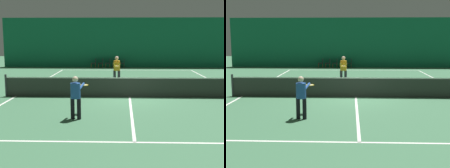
% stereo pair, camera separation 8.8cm
% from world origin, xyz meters
% --- Properties ---
extents(ground_plane, '(60.00, 60.00, 0.00)m').
position_xyz_m(ground_plane, '(0.00, 0.00, 0.00)').
color(ground_plane, '#3D704C').
extents(backdrop_curtain, '(23.00, 0.12, 4.56)m').
position_xyz_m(backdrop_curtain, '(0.00, 14.45, 2.28)').
color(backdrop_curtain, '#146042').
rests_on(backdrop_curtain, ground).
extents(court_line_baseline_far, '(11.00, 0.10, 0.00)m').
position_xyz_m(court_line_baseline_far, '(0.00, 11.90, 0.00)').
color(court_line_baseline_far, white).
rests_on(court_line_baseline_far, ground).
extents(court_line_service_far, '(8.25, 0.10, 0.00)m').
position_xyz_m(court_line_service_far, '(0.00, 6.40, 0.00)').
color(court_line_service_far, white).
rests_on(court_line_service_far, ground).
extents(court_line_service_near, '(8.25, 0.10, 0.00)m').
position_xyz_m(court_line_service_near, '(0.00, -6.40, 0.00)').
color(court_line_service_near, white).
rests_on(court_line_service_near, ground).
extents(court_line_sideline_left, '(0.10, 23.80, 0.00)m').
position_xyz_m(court_line_sideline_left, '(-5.50, 0.00, 0.00)').
color(court_line_sideline_left, white).
rests_on(court_line_sideline_left, ground).
extents(court_line_centre, '(0.10, 12.80, 0.00)m').
position_xyz_m(court_line_centre, '(0.00, 0.00, 0.00)').
color(court_line_centre, white).
rests_on(court_line_centre, ground).
extents(tennis_net, '(12.00, 0.10, 1.07)m').
position_xyz_m(tennis_net, '(0.00, 0.00, 0.51)').
color(tennis_net, '#2D332D').
rests_on(tennis_net, ground).
extents(player_near, '(0.59, 1.32, 1.51)m').
position_xyz_m(player_near, '(-1.96, -3.98, 0.88)').
color(player_near, black).
rests_on(player_near, ground).
extents(player_far, '(0.43, 1.37, 1.69)m').
position_xyz_m(player_far, '(-0.69, 4.04, 0.98)').
color(player_far, '#2D2D38').
rests_on(player_far, ground).
extents(courtside_chair_0, '(0.44, 0.44, 0.84)m').
position_xyz_m(courtside_chair_0, '(-2.95, 13.90, 0.49)').
color(courtside_chair_0, brown).
rests_on(courtside_chair_0, ground).
extents(courtside_chair_1, '(0.44, 0.44, 0.84)m').
position_xyz_m(courtside_chair_1, '(-2.29, 13.90, 0.49)').
color(courtside_chair_1, brown).
rests_on(courtside_chair_1, ground).
extents(courtside_chair_2, '(0.44, 0.44, 0.84)m').
position_xyz_m(courtside_chair_2, '(-1.64, 13.90, 0.49)').
color(courtside_chair_2, brown).
rests_on(courtside_chair_2, ground).
extents(courtside_chair_3, '(0.44, 0.44, 0.84)m').
position_xyz_m(courtside_chair_3, '(-0.98, 13.90, 0.49)').
color(courtside_chair_3, brown).
rests_on(courtside_chair_3, ground).
extents(courtside_chair_4, '(0.44, 0.44, 0.84)m').
position_xyz_m(courtside_chair_4, '(-0.32, 13.90, 0.49)').
color(courtside_chair_4, brown).
rests_on(courtside_chair_4, ground).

